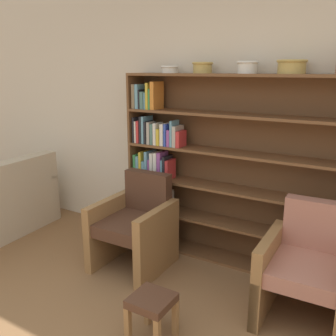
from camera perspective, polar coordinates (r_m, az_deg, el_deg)
name	(u,v)px	position (r m, az deg, el deg)	size (l,w,h in m)	color
wall_back	(232,121)	(3.71, 9.71, 7.13)	(12.00, 0.06, 2.75)	beige
bookshelf	(213,171)	(3.68, 6.91, -0.47)	(2.31, 0.30, 1.82)	brown
bowl_terracotta	(170,69)	(3.76, 0.27, 14.87)	(0.17, 0.17, 0.07)	silver
bowl_slate	(203,67)	(3.59, 5.28, 15.10)	(0.20, 0.20, 0.10)	tan
bowl_stoneware	(247,66)	(3.43, 12.00, 14.90)	(0.19, 0.19, 0.11)	silver
bowl_brass	(292,66)	(3.32, 18.35, 14.57)	(0.25, 0.25, 0.11)	tan
armchair_leather	(135,225)	(3.65, -4.99, -8.72)	(0.65, 0.69, 0.88)	olive
armchair_cushioned	(307,270)	(3.09, 20.47, -14.30)	(0.66, 0.70, 0.88)	olive
footstool	(152,306)	(2.77, -2.48, -20.31)	(0.28, 0.28, 0.34)	olive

